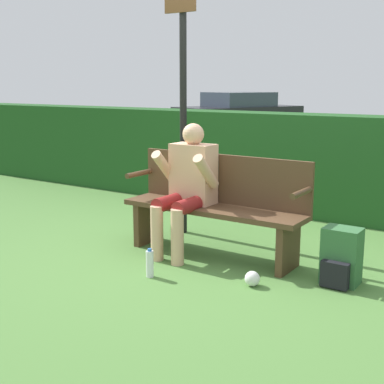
# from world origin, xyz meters

# --- Properties ---
(ground_plane) EXTENTS (40.00, 40.00, 0.00)m
(ground_plane) POSITION_xyz_m (0.00, 0.00, 0.00)
(ground_plane) COLOR #4C7A38
(hedge_back) EXTENTS (12.00, 0.55, 1.17)m
(hedge_back) POSITION_xyz_m (0.00, 1.97, 0.59)
(hedge_back) COLOR #1E4C1E
(hedge_back) RESTS_ON ground
(park_bench) EXTENTS (1.70, 0.41, 0.89)m
(park_bench) POSITION_xyz_m (0.00, 0.06, 0.46)
(park_bench) COLOR #513823
(park_bench) RESTS_ON ground
(person_seated) EXTENTS (0.53, 0.57, 1.17)m
(person_seated) POSITION_xyz_m (-0.23, -0.06, 0.65)
(person_seated) COLOR #DBA884
(person_seated) RESTS_ON ground
(backpack) EXTENTS (0.28, 0.27, 0.44)m
(backpack) POSITION_xyz_m (1.18, -0.04, 0.21)
(backpack) COLOR #336638
(backpack) RESTS_ON ground
(water_bottle) EXTENTS (0.06, 0.06, 0.23)m
(water_bottle) POSITION_xyz_m (-0.13, -0.73, 0.11)
(water_bottle) COLOR white
(water_bottle) RESTS_ON ground
(signpost) EXTENTS (0.35, 0.09, 2.48)m
(signpost) POSITION_xyz_m (-0.65, 0.49, 1.40)
(signpost) COLOR black
(signpost) RESTS_ON ground
(parked_car) EXTENTS (3.10, 4.32, 1.24)m
(parked_car) POSITION_xyz_m (-5.78, 11.00, 0.60)
(parked_car) COLOR black
(parked_car) RESTS_ON ground
(litter_crumple) EXTENTS (0.12, 0.12, 0.12)m
(litter_crumple) POSITION_xyz_m (0.64, -0.45, 0.06)
(litter_crumple) COLOR silver
(litter_crumple) RESTS_ON ground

